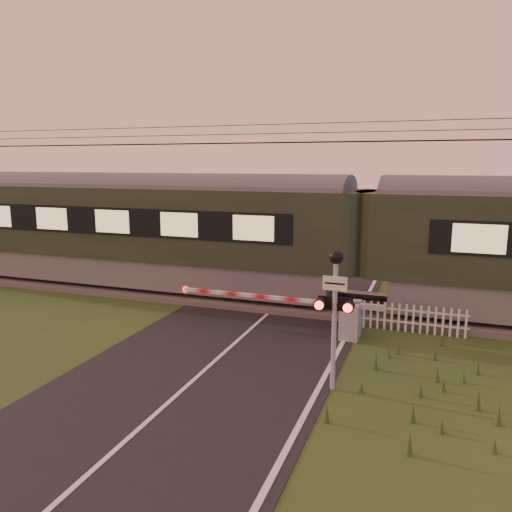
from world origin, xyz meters
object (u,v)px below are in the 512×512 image
at_px(crossing_signal, 335,295).
at_px(picket_fence, 410,318).
at_px(train, 364,240).
at_px(boom_gate, 341,317).

xyz_separation_m(crossing_signal, picket_fence, (1.37, 4.43, -1.70)).
bearing_deg(train, picket_fence, -49.25).
relative_size(train, boom_gate, 7.17).
xyz_separation_m(train, crossing_signal, (0.26, -6.32, -0.23)).
bearing_deg(picket_fence, crossing_signal, -107.23).
bearing_deg(crossing_signal, train, 92.34).
bearing_deg(train, crossing_signal, -87.66).
xyz_separation_m(boom_gate, crossing_signal, (0.45, -3.37, 1.54)).
height_order(crossing_signal, picket_fence, crossing_signal).
distance_m(train, picket_fence, 3.16).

